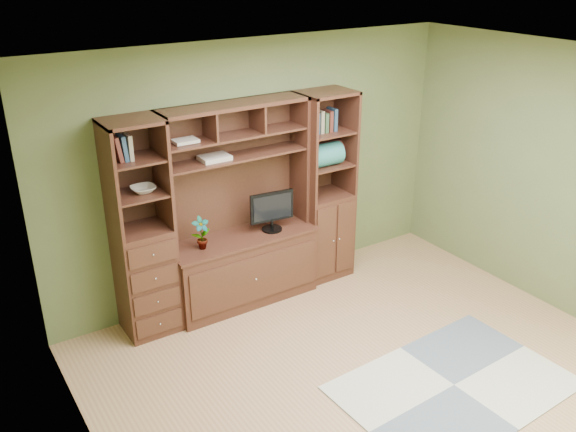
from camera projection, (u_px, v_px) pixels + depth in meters
room at (389, 241)px, 4.66m from camera, size 4.60×4.10×2.64m
center_hutch at (242, 209)px, 5.93m from camera, size 1.54×0.53×2.05m
left_tower at (142, 231)px, 5.47m from camera, size 0.50×0.45×2.05m
right_tower at (324, 187)px, 6.48m from camera, size 0.55×0.45×2.05m
rug at (454, 385)px, 5.08m from camera, size 1.94×1.33×0.01m
monitor at (272, 204)px, 6.07m from camera, size 0.48×0.26×0.57m
orchid at (201, 233)px, 5.73m from camera, size 0.17×0.12×0.33m
magazines at (215, 158)px, 5.68m from camera, size 0.28×0.20×0.04m
bowl at (143, 189)px, 5.34m from camera, size 0.22×0.22×0.05m
blanket_teal at (323, 155)px, 6.25m from camera, size 0.41×0.24×0.24m
blanket_red at (326, 151)px, 6.42m from camera, size 0.36×0.20×0.20m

